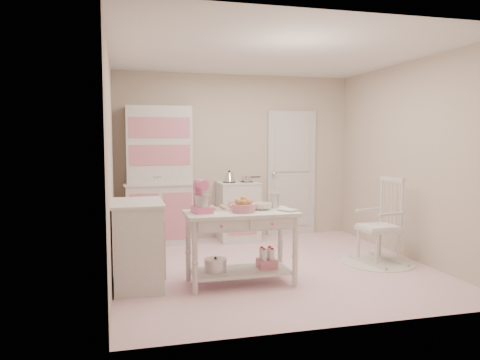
% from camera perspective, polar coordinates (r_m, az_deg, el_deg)
% --- Properties ---
extents(room_shell, '(3.84, 3.84, 2.62)m').
position_cam_1_polar(room_shell, '(5.68, 4.02, 5.67)').
color(room_shell, pink).
rests_on(room_shell, ground).
extents(door, '(0.82, 0.05, 2.04)m').
position_cam_1_polar(door, '(7.78, 6.29, 0.84)').
color(door, silver).
rests_on(door, ground).
extents(hutch, '(1.06, 0.50, 2.08)m').
position_cam_1_polar(hutch, '(7.09, -9.78, 0.56)').
color(hutch, silver).
rests_on(hutch, ground).
extents(stove, '(0.62, 0.57, 0.92)m').
position_cam_1_polar(stove, '(7.31, -0.23, -3.82)').
color(stove, silver).
rests_on(stove, ground).
extents(base_cabinet, '(0.54, 0.84, 0.92)m').
position_cam_1_polar(base_cabinet, '(5.17, -12.36, -7.63)').
color(base_cabinet, silver).
rests_on(base_cabinet, ground).
extents(lace_rug, '(0.92, 0.92, 0.01)m').
position_cam_1_polar(lace_rug, '(6.33, 16.46, -9.60)').
color(lace_rug, white).
rests_on(lace_rug, ground).
extents(rocking_chair, '(0.61, 0.80, 1.10)m').
position_cam_1_polar(rocking_chair, '(6.22, 16.58, -4.75)').
color(rocking_chair, silver).
rests_on(rocking_chair, ground).
extents(work_table, '(1.20, 0.60, 0.80)m').
position_cam_1_polar(work_table, '(5.14, 0.08, -8.27)').
color(work_table, silver).
rests_on(work_table, ground).
extents(stand_mixer, '(0.24, 0.31, 0.34)m').
position_cam_1_polar(stand_mixer, '(4.97, -4.67, -2.07)').
color(stand_mixer, pink).
rests_on(stand_mixer, work_table).
extents(cookie_tray, '(0.34, 0.24, 0.02)m').
position_cam_1_polar(cookie_tray, '(5.20, -2.02, -3.54)').
color(cookie_tray, silver).
rests_on(cookie_tray, work_table).
extents(bread_basket, '(0.25, 0.25, 0.09)m').
position_cam_1_polar(bread_basket, '(5.02, 0.44, -3.43)').
color(bread_basket, '#CE768B').
rests_on(bread_basket, work_table).
extents(mixing_bowl, '(0.23, 0.23, 0.07)m').
position_cam_1_polar(mixing_bowl, '(5.21, 2.64, -3.22)').
color(mixing_bowl, silver).
rests_on(mixing_bowl, work_table).
extents(metal_pitcher, '(0.10, 0.10, 0.17)m').
position_cam_1_polar(metal_pitcher, '(5.33, 4.24, -2.51)').
color(metal_pitcher, silver).
rests_on(metal_pitcher, work_table).
extents(recipe_book, '(0.23, 0.25, 0.02)m').
position_cam_1_polar(recipe_book, '(5.08, 5.35, -3.75)').
color(recipe_book, silver).
rests_on(recipe_book, work_table).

